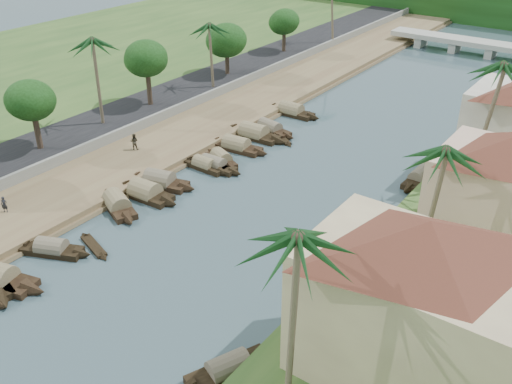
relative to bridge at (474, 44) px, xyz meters
The scene contains 35 objects.
ground 72.02m from the bridge, 90.00° to the right, with size 220.00×220.00×0.00m, color #3C535A.
left_bank 54.42m from the bridge, 107.10° to the right, with size 10.00×180.00×0.80m, color brown.
right_bank 55.37m from the bridge, 69.93° to the right, with size 16.00×180.00×1.20m, color #294B1E.
road 57.49m from the bridge, 115.23° to the right, with size 8.00×180.00×1.40m, color black.
retaining_wall 55.79m from the bridge, 111.23° to the right, with size 0.40×180.00×1.10m, color slate.
far_left_fill 72.84m from the bridge, 134.44° to the right, with size 45.00×220.00×1.35m, color #294B1E.
bridge is the anchor object (origin of this frame).
building_near 76.54m from the bridge, 75.61° to the right, with size 14.85×14.85×10.20m.
sampan_3 78.02m from the bridge, 96.58° to the right, with size 6.84×4.05×1.90m.
sampan_4 70.39m from the bridge, 98.20° to the right, with size 7.85×4.67×2.22m.
sampan_5 67.39m from the bridge, 98.08° to the right, with size 7.86×2.41×2.46m.
sampan_6 65.07m from the bridge, 98.83° to the right, with size 8.09×3.63×2.34m.
sampan_7 59.69m from the bridge, 98.47° to the right, with size 6.57×1.62×1.80m.
sampan_8 57.55m from the bridge, 98.27° to the right, with size 6.29×3.87×1.97m.
sampan_9 58.99m from the bridge, 97.88° to the right, with size 7.23×1.65×1.88m.
sampan_10 54.18m from the bridge, 99.55° to the right, with size 8.21×2.52×2.23m.
sampan_11 50.51m from the bridge, 100.75° to the right, with size 8.89×2.43×2.49m.
sampan_12 47.93m from the bridge, 100.69° to the right, with size 8.15×3.03×1.95m.
sampan_13 42.22m from the bridge, 103.43° to the right, with size 8.36×2.03×2.28m.
sampan_14 79.85m from the bridge, 82.71° to the right, with size 4.19×7.28×1.84m.
sampan_15 67.21m from the bridge, 81.72° to the right, with size 2.16×6.91×1.87m.
sampan_16 49.69m from the bridge, 78.28° to the right, with size 1.84×7.93×1.96m.
canoe_1 75.37m from the bridge, 95.27° to the right, with size 4.97×2.27×0.80m.
canoe_2 48.66m from the bridge, 97.68° to the right, with size 4.75×3.32×0.74m.
palm_0 82.34m from the bridge, 79.42° to the right, with size 3.20×3.20×12.79m.
palm_1 66.74m from the bridge, 76.00° to the right, with size 3.20×3.20×11.20m.
palm_2 52.91m from the bridge, 73.17° to the right, with size 3.20×3.20×13.16m.
palm_5 64.25m from the bridge, 112.16° to the right, with size 3.20×3.20×11.11m.
palm_6 47.64m from the bridge, 117.89° to the right, with size 3.20×3.20×9.70m.
tree_2 71.67m from the bridge, 109.61° to the right, with size 4.86×4.86×7.19m.
tree_3 56.89m from the bridge, 115.07° to the right, with size 5.16×5.16×7.85m.
tree_4 43.34m from the bridge, 123.82° to the right, with size 5.50×5.50×6.98m.
tree_5 32.23m from the bridge, 138.69° to the right, with size 4.57×4.57×6.52m.
person_near 78.30m from the bridge, 102.04° to the right, with size 0.54×0.35×1.47m, color black.
person_far 63.24m from the bridge, 105.34° to the right, with size 0.86×0.67×1.77m, color #3A3528.
Camera 1 is at (25.84, -26.27, 26.20)m, focal length 40.00 mm.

